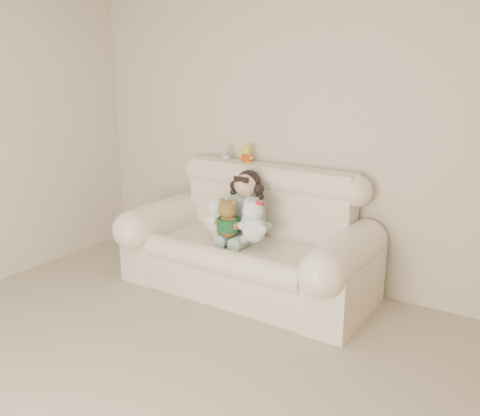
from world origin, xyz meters
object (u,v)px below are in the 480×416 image
Objects in this scene: sofa at (247,233)px; brown_teddy at (228,215)px; cream_teddy at (216,212)px; seated_child at (246,205)px; white_cat at (253,217)px.

brown_teddy is (-0.09, -0.14, 0.17)m from sofa.
cream_teddy is at bearing 178.22° from brown_teddy.
cream_teddy is (-0.18, -0.19, -0.05)m from seated_child.
sofa is 0.27m from white_cat.
brown_teddy is at bearing -123.10° from sofa.
white_cat is 1.15× the size of cream_teddy.
brown_teddy is at bearing -89.34° from seated_child.
seated_child is at bearing 41.06° from cream_teddy.
cream_teddy is (-0.23, -0.11, 0.16)m from sofa.
sofa is at bearing 156.93° from white_cat.
cream_teddy is (-0.37, 0.01, -0.03)m from white_cat.
seated_child reaches higher than cream_teddy.
brown_teddy is at bearing -158.37° from white_cat.
white_cat reaches higher than cream_teddy.
sofa is at bearing -45.55° from seated_child.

